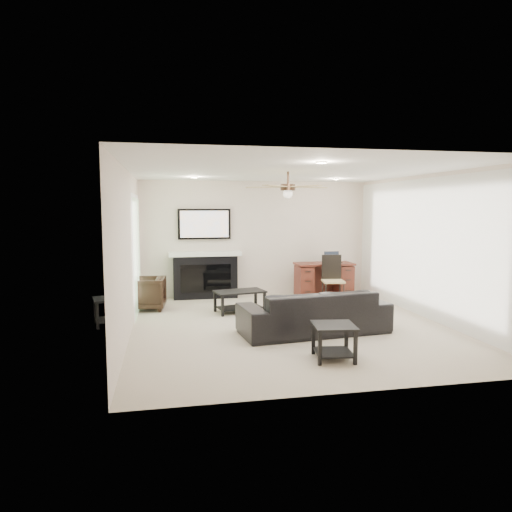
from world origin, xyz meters
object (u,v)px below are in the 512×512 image
object	(u,v)px
armchair	(146,293)
coffee_table	(240,301)
sofa	(314,311)
desk	(324,281)
fireplace_unit	(205,254)

from	to	relation	value
armchair	coffee_table	size ratio (longest dim) A/B	0.76
sofa	desk	world-z (taller)	desk
coffee_table	desk	size ratio (longest dim) A/B	0.74
armchair	desk	distance (m)	3.69
armchair	fireplace_unit	distance (m)	1.62
armchair	sofa	bearing A→B (deg)	55.97
armchair	desk	bearing A→B (deg)	101.84
sofa	coffee_table	distance (m)	1.84
sofa	coffee_table	world-z (taller)	sofa
armchair	coffee_table	xyz separation A→B (m)	(1.70, -0.55, -0.11)
sofa	desk	bearing A→B (deg)	-118.97
sofa	fireplace_unit	xyz separation A→B (m)	(-1.41, 3.03, 0.62)
sofa	coffee_table	xyz separation A→B (m)	(-0.90, 1.60, -0.13)
armchair	fireplace_unit	size ratio (longest dim) A/B	0.36
armchair	coffee_table	bearing A→B (deg)	77.63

